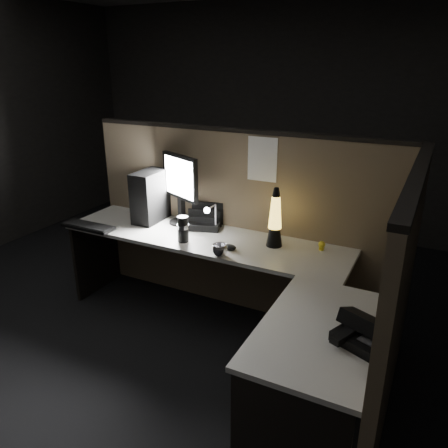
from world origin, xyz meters
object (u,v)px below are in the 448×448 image
at_px(keyboard, 88,227).
at_px(desk_phone, 362,332).
at_px(pc_tower, 152,195).
at_px(lava_lamp, 275,222).
at_px(monitor, 180,183).

xyz_separation_m(keyboard, desk_phone, (2.29, -0.57, 0.04)).
height_order(keyboard, desk_phone, desk_phone).
height_order(pc_tower, keyboard, pc_tower).
xyz_separation_m(keyboard, lava_lamp, (1.49, 0.34, 0.17)).
bearing_deg(desk_phone, monitor, 171.99).
relative_size(pc_tower, desk_phone, 1.43).
xyz_separation_m(monitor, desk_phone, (1.67, -1.02, -0.29)).
relative_size(monitor, lava_lamp, 1.30).
bearing_deg(lava_lamp, desk_phone, -48.88).
bearing_deg(monitor, pc_tower, -147.86).
relative_size(pc_tower, lava_lamp, 0.96).
relative_size(lava_lamp, desk_phone, 1.49).
bearing_deg(pc_tower, lava_lamp, -5.49).
height_order(lava_lamp, desk_phone, lava_lamp).
relative_size(pc_tower, keyboard, 0.93).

